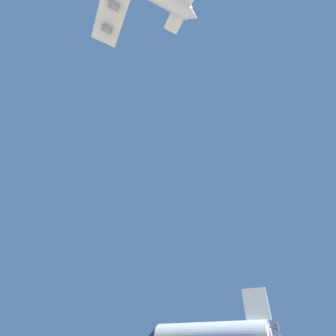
# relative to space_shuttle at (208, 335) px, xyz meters

# --- Properties ---
(space_shuttle) EXTENTS (38.37, 28.18, 15.80)m
(space_shuttle) POSITION_rel_space_shuttle_xyz_m (0.00, 0.00, 0.00)
(space_shuttle) COLOR white
(space_shuttle) RESTS_ON ground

